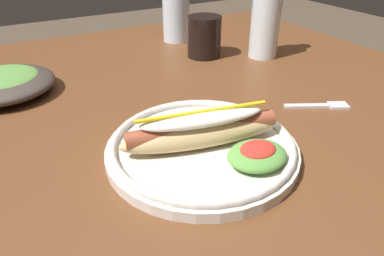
{
  "coord_description": "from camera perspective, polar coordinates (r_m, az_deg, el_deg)",
  "views": [
    {
      "loc": [
        -0.28,
        -0.59,
        1.04
      ],
      "look_at": [
        -0.06,
        -0.19,
        0.77
      ],
      "focal_mm": 32.8,
      "sensor_mm": 36.0,
      "label": 1
    }
  ],
  "objects": [
    {
      "name": "hot_dog_plate",
      "position": [
        0.51,
        2.11,
        -2.45
      ],
      "size": [
        0.28,
        0.28,
        0.08
      ],
      "color": "silver",
      "rests_on": "dining_table"
    },
    {
      "name": "side_bowl",
      "position": [
        0.8,
        -28.35,
        6.49
      ],
      "size": [
        0.2,
        0.2,
        0.05
      ],
      "color": "#423833",
      "rests_on": "dining_table"
    },
    {
      "name": "soda_cup",
      "position": [
        0.91,
        2.0,
        14.63
      ],
      "size": [
        0.09,
        0.09,
        0.1
      ],
      "primitive_type": "cylinder",
      "color": "black",
      "rests_on": "dining_table"
    },
    {
      "name": "water_cup",
      "position": [
        1.04,
        -2.59,
        17.44
      ],
      "size": [
        0.08,
        0.08,
        0.13
      ],
      "primitive_type": "cylinder",
      "color": "silver",
      "rests_on": "dining_table"
    },
    {
      "name": "dining_table",
      "position": [
        0.77,
        -3.41,
        -0.49
      ],
      "size": [
        1.22,
        1.04,
        0.74
      ],
      "color": "brown",
      "rests_on": "ground_plane"
    },
    {
      "name": "glass_bottle",
      "position": [
        0.92,
        11.88,
        16.78
      ],
      "size": [
        0.07,
        0.07,
        0.23
      ],
      "color": "silver",
      "rests_on": "dining_table"
    },
    {
      "name": "fork",
      "position": [
        0.7,
        20.35,
        3.42
      ],
      "size": [
        0.12,
        0.07,
        0.0
      ],
      "rotation": [
        0.0,
        0.0,
        -0.48
      ],
      "color": "silver",
      "rests_on": "dining_table"
    }
  ]
}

